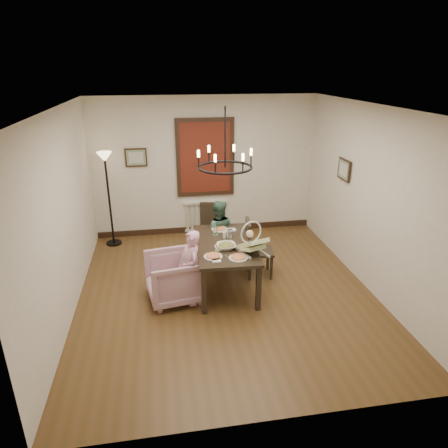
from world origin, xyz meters
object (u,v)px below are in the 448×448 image
object	(u,v)px
dining_table	(225,248)
drinking_glass	(230,240)
elderly_woman	(192,274)
armchair	(174,277)
baby_bouncer	(252,242)
chair_far	(211,231)
seated_man	(218,238)
floor_lamp	(109,201)
chair_right	(260,248)

from	to	relation	value
dining_table	drinking_glass	distance (m)	0.17
dining_table	elderly_woman	world-z (taller)	elderly_woman
drinking_glass	armchair	bearing A→B (deg)	-166.80
elderly_woman	baby_bouncer	distance (m)	0.98
chair_far	elderly_woman	size ratio (longest dim) A/B	1.04
chair_far	armchair	world-z (taller)	chair_far
dining_table	baby_bouncer	xyz separation A→B (m)	(0.33, -0.40, 0.25)
seated_man	baby_bouncer	xyz separation A→B (m)	(0.32, -1.19, 0.43)
baby_bouncer	drinking_glass	distance (m)	0.45
baby_bouncer	floor_lamp	xyz separation A→B (m)	(-2.25, 2.36, -0.02)
seated_man	dining_table	bearing A→B (deg)	96.63
floor_lamp	chair_right	bearing A→B (deg)	-33.67
elderly_woman	drinking_glass	xyz separation A→B (m)	(0.63, 0.35, 0.34)
elderly_woman	dining_table	bearing A→B (deg)	119.45
chair_right	elderly_woman	size ratio (longest dim) A/B	1.04
dining_table	drinking_glass	size ratio (longest dim) A/B	12.63
seated_man	floor_lamp	bearing A→B (deg)	-23.92
elderly_woman	drinking_glass	bearing A→B (deg)	113.07
chair_far	armchair	distance (m)	1.57
dining_table	floor_lamp	world-z (taller)	floor_lamp
floor_lamp	seated_man	bearing A→B (deg)	-31.31
chair_far	drinking_glass	distance (m)	1.22
armchair	seated_man	world-z (taller)	seated_man
seated_man	drinking_glass	xyz separation A→B (m)	(0.06, -0.83, 0.33)
armchair	floor_lamp	distance (m)	2.53
chair_far	dining_table	bearing A→B (deg)	-73.18
chair_right	baby_bouncer	size ratio (longest dim) A/B	1.95
chair_far	drinking_glass	bearing A→B (deg)	-69.82
chair_far	seated_man	size ratio (longest dim) A/B	1.01
chair_far	armchair	xyz separation A→B (m)	(-0.75, -1.38, -0.13)
dining_table	elderly_woman	distance (m)	0.71
drinking_glass	floor_lamp	distance (m)	2.83
dining_table	elderly_woman	bearing A→B (deg)	-142.09
chair_far	drinking_glass	world-z (taller)	chair_far
chair_far	floor_lamp	distance (m)	2.07
elderly_woman	baby_bouncer	world-z (taller)	baby_bouncer
baby_bouncer	armchair	bearing A→B (deg)	152.45
elderly_woman	baby_bouncer	bearing A→B (deg)	83.77
armchair	seated_man	xyz separation A→B (m)	(0.83, 1.04, 0.13)
dining_table	chair_right	distance (m)	0.70
chair_right	elderly_woman	xyz separation A→B (m)	(-1.18, -0.66, -0.02)
chair_far	chair_right	size ratio (longest dim) A/B	1.00
dining_table	floor_lamp	xyz separation A→B (m)	(-1.92, 1.96, 0.24)
drinking_glass	chair_right	bearing A→B (deg)	29.30
dining_table	drinking_glass	bearing A→B (deg)	-30.32
drinking_glass	floor_lamp	world-z (taller)	floor_lamp
floor_lamp	baby_bouncer	bearing A→B (deg)	-46.43
seated_man	chair_right	bearing A→B (deg)	147.10
chair_far	chair_right	bearing A→B (deg)	-37.65
armchair	baby_bouncer	world-z (taller)	baby_bouncer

